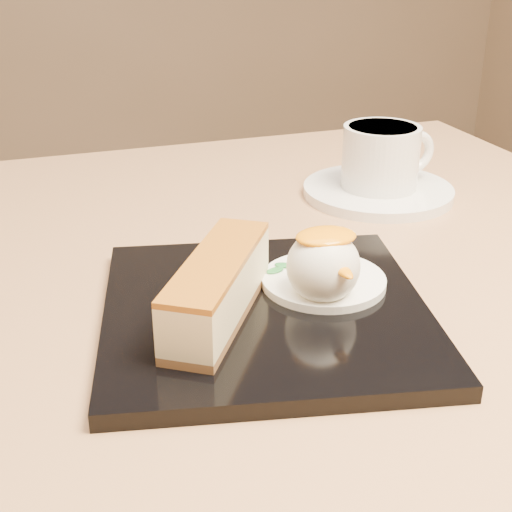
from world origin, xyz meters
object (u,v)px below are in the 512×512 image
object	(u,v)px
saucer	(378,191)
ice_cream_scoop	(323,266)
cheesecake	(218,288)
table	(262,452)
coffee_cup	(382,155)
dessert_plate	(265,312)

from	to	relation	value
saucer	ice_cream_scoop	bearing A→B (deg)	-126.59
cheesecake	ice_cream_scoop	xyz separation A→B (m)	(0.07, -0.00, 0.00)
table	coffee_cup	size ratio (longest dim) A/B	7.88
dessert_plate	coffee_cup	size ratio (longest dim) A/B	2.17
cheesecake	saucer	world-z (taller)	cheesecake
dessert_plate	saucer	xyz separation A→B (m)	(0.19, 0.20, -0.00)
cheesecake	coffee_cup	size ratio (longest dim) A/B	1.29
ice_cream_scoop	coffee_cup	size ratio (longest dim) A/B	0.50
ice_cream_scoop	coffee_cup	xyz separation A→B (m)	(0.15, 0.20, 0.00)
ice_cream_scoop	coffee_cup	bearing A→B (deg)	53.09
table	dessert_plate	world-z (taller)	dessert_plate
ice_cream_scoop	saucer	bearing A→B (deg)	53.41
table	ice_cream_scoop	world-z (taller)	ice_cream_scoop
saucer	coffee_cup	xyz separation A→B (m)	(0.00, 0.00, 0.04)
ice_cream_scoop	saucer	world-z (taller)	ice_cream_scoop
dessert_plate	ice_cream_scoop	size ratio (longest dim) A/B	4.33
table	ice_cream_scoop	xyz separation A→B (m)	(0.03, -0.05, 0.19)
cheesecake	saucer	bearing A→B (deg)	-14.63
cheesecake	coffee_cup	world-z (taller)	coffee_cup
table	saucer	size ratio (longest dim) A/B	5.33
dessert_plate	ice_cream_scoop	distance (m)	0.05
coffee_cup	ice_cream_scoop	bearing A→B (deg)	-132.57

